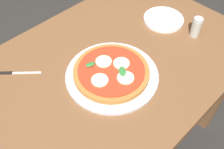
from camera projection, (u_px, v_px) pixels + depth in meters
The scene contains 6 objects.
dining_table at pixel (96, 89), 1.09m from camera, with size 1.37×0.80×0.72m.
serving_tray at pixel (112, 75), 1.00m from camera, with size 0.36×0.36×0.01m, color silver.
pizza at pixel (111, 71), 0.99m from camera, with size 0.29×0.29×0.03m.
plate_white at pixel (163, 19), 1.22m from camera, with size 0.19×0.19×0.01m, color white.
knife at pixel (13, 73), 1.01m from camera, with size 0.14×0.13×0.01m.
pepper_shaker at pixel (196, 27), 1.12m from camera, with size 0.04×0.04×0.09m.
Camera 1 is at (0.42, 0.52, 1.48)m, focal length 41.79 mm.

